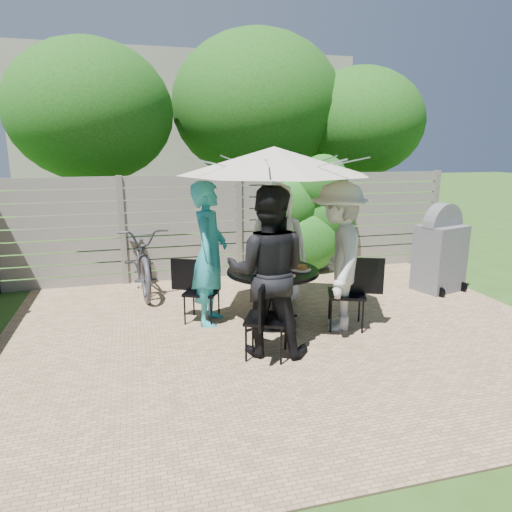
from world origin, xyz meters
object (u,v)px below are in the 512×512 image
object	(u,v)px
coffee_cup	(282,261)
person_right	(339,257)
plate_left	(245,267)
glass_front	(280,270)
patio_table	(273,286)
plate_front	(271,275)
chair_left	(201,304)
plate_back	(275,261)
glass_left	(252,266)
plate_extra	(286,274)
plate_right	(301,268)
glass_back	(267,259)
bicycle	(141,257)
chair_right	(347,307)
bbq_grill	(440,252)
person_back	(277,245)
person_front	(268,272)
person_left	(210,254)
chair_front	(266,334)
chair_back	(277,284)
glass_right	(293,263)
syrup_jug	(269,262)
umbrella	(274,161)

from	to	relation	value
coffee_cup	person_right	bearing A→B (deg)	-37.83
plate_left	glass_front	size ratio (longest dim) A/B	1.86
patio_table	plate_front	xyz separation A→B (m)	(-0.13, -0.34, 0.26)
chair_left	plate_back	size ratio (longest dim) A/B	3.34
glass_left	plate_extra	bearing A→B (deg)	-44.99
chair_left	plate_right	size ratio (longest dim) A/B	3.34
glass_back	bicycle	size ratio (longest dim) A/B	0.07
patio_table	chair_right	world-z (taller)	chair_right
glass_front	bicycle	bearing A→B (deg)	125.66
plate_right	bbq_grill	bearing A→B (deg)	17.64
person_back	plate_left	bearing A→B (deg)	-113.45
person_right	glass_back	distance (m)	0.98
plate_left	plate_front	distance (m)	0.51
glass_left	person_front	bearing A→B (deg)	-91.36
person_left	person_front	world-z (taller)	person_front
patio_table	coffee_cup	size ratio (longest dim) A/B	12.62
plate_front	chair_right	bearing A→B (deg)	-0.63
chair_front	glass_back	xyz separation A→B (m)	(0.34, 1.18, 0.56)
chair_back	glass_right	world-z (taller)	chair_back
chair_back	person_right	xyz separation A→B (m)	(0.43, -1.20, 0.68)
plate_left	bbq_grill	distance (m)	3.44
person_front	chair_right	bearing A→B (deg)	-139.33
person_left	chair_right	distance (m)	1.91
chair_left	bbq_grill	bearing A→B (deg)	31.87
chair_left	syrup_jug	xyz separation A→B (m)	(0.86, -0.28, 0.59)
glass_left	bbq_grill	size ratio (longest dim) A/B	0.10
person_back	plate_right	world-z (taller)	person_back
chair_front	plate_left	world-z (taller)	chair_front
person_right	bbq_grill	world-z (taller)	person_right
person_left	plate_extra	distance (m)	1.06
chair_back	glass_front	xyz separation A→B (m)	(-0.34, -1.18, 0.56)
patio_table	person_left	bearing A→B (deg)	158.94
umbrella	plate_back	bearing A→B (deg)	68.94
person_right	plate_back	distance (m)	0.92
patio_table	glass_right	world-z (taller)	glass_right
chair_front	person_front	world-z (taller)	person_front
glass_front	chair_left	bearing A→B (deg)	145.23
syrup_jug	glass_right	bearing A→B (deg)	-11.32
glass_left	glass_right	world-z (taller)	same
chair_front	bbq_grill	xyz separation A→B (m)	(3.39, 1.63, 0.38)
plate_left	syrup_jug	size ratio (longest dim) A/B	1.62
plate_left	plate_right	world-z (taller)	same
person_left	plate_front	world-z (taller)	person_left
chair_back	chair_front	bearing A→B (deg)	3.27
glass_left	chair_left	bearing A→B (deg)	150.37
patio_table	plate_extra	distance (m)	0.43
glass_front	syrup_jug	distance (m)	0.35
plate_extra	coffee_cup	world-z (taller)	coffee_cup
patio_table	umbrella	xyz separation A→B (m)	(0.00, -0.00, 1.61)
umbrella	coffee_cup	xyz separation A→B (m)	(0.17, 0.17, -1.32)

